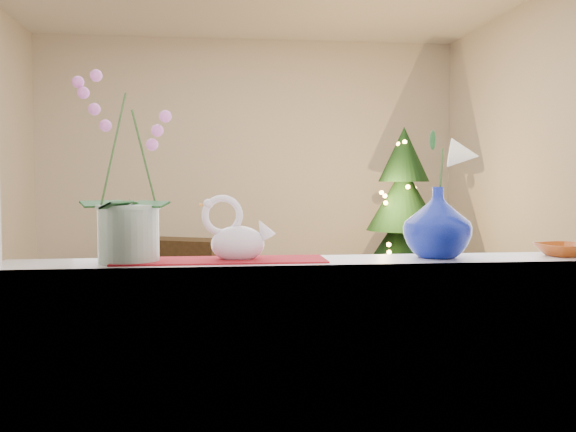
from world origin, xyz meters
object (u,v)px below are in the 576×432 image
object	(u,v)px
orchid_pot	(128,167)
xmas_tree	(403,216)
swan	(238,230)
side_table	(184,269)
amber_dish	(564,251)
blue_vase	(438,217)
paperweight	(442,249)

from	to	relation	value
orchid_pot	xmas_tree	size ratio (longest dim) A/B	0.37
swan	xmas_tree	world-z (taller)	xmas_tree
side_table	amber_dish	bearing A→B (deg)	-45.39
orchid_pot	swan	size ratio (longest dim) A/B	2.56
blue_vase	xmas_tree	bearing A→B (deg)	74.72
blue_vase	paperweight	distance (m)	0.11
blue_vase	amber_dish	size ratio (longest dim) A/B	1.83
paperweight	side_table	size ratio (longest dim) A/B	0.08
swan	blue_vase	xyz separation A→B (m)	(0.69, 0.01, 0.04)
blue_vase	side_table	size ratio (longest dim) A/B	0.35
paperweight	amber_dish	size ratio (longest dim) A/B	0.43
swan	blue_vase	distance (m)	0.69
blue_vase	xmas_tree	xyz separation A→B (m)	(1.03, 3.75, -0.22)
orchid_pot	xmas_tree	world-z (taller)	xmas_tree
amber_dish	blue_vase	bearing A→B (deg)	178.54
xmas_tree	side_table	xyz separation A→B (m)	(-2.09, 0.49, -0.54)
swan	side_table	world-z (taller)	swan
amber_dish	xmas_tree	world-z (taller)	xmas_tree
swan	orchid_pot	bearing A→B (deg)	162.64
blue_vase	orchid_pot	bearing A→B (deg)	-179.43
swan	xmas_tree	size ratio (longest dim) A/B	0.14
paperweight	side_table	world-z (taller)	paperweight
orchid_pot	blue_vase	xyz separation A→B (m)	(1.05, 0.01, -0.17)
side_table	swan	bearing A→B (deg)	-60.08
amber_dish	xmas_tree	size ratio (longest dim) A/B	0.09
amber_dish	side_table	world-z (taller)	amber_dish
orchid_pot	side_table	size ratio (longest dim) A/B	0.78
swan	side_table	distance (m)	4.33
swan	xmas_tree	bearing A→B (deg)	48.14
blue_vase	paperweight	xyz separation A→B (m)	(0.01, -0.03, -0.11)
orchid_pot	swan	bearing A→B (deg)	-0.01
paperweight	side_table	distance (m)	4.46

